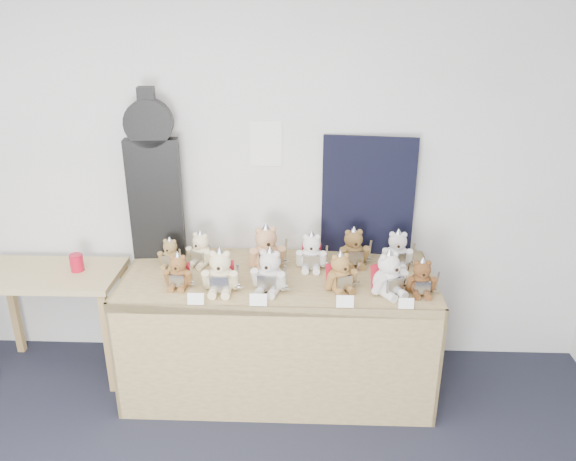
{
  "coord_description": "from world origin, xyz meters",
  "views": [
    {
      "loc": [
        1.03,
        -1.13,
        2.42
      ],
      "look_at": [
        0.91,
        1.97,
        1.17
      ],
      "focal_mm": 35.0,
      "sensor_mm": 36.0,
      "label": 1
    }
  ],
  "objects_px": {
    "teddy_back_end": "(397,251)",
    "teddy_back_left": "(201,250)",
    "teddy_front_end": "(421,279)",
    "teddy_back_right": "(353,249)",
    "teddy_back_centre_right": "(311,253)",
    "teddy_front_far_left": "(179,272)",
    "side_table": "(52,289)",
    "teddy_back_far_left": "(170,254)",
    "teddy_back_centre_left": "(267,250)",
    "teddy_front_left": "(221,273)",
    "teddy_front_centre": "(270,273)",
    "display_table": "(278,306)",
    "guitar_case": "(154,178)",
    "teddy_front_far_right": "(389,275)",
    "red_cup": "(77,263)",
    "teddy_front_right": "(340,274)"
  },
  "relations": [
    {
      "from": "teddy_front_end",
      "to": "teddy_back_right",
      "type": "height_order",
      "value": "teddy_back_right"
    },
    {
      "from": "guitar_case",
      "to": "teddy_front_far_left",
      "type": "relative_size",
      "value": 4.69
    },
    {
      "from": "guitar_case",
      "to": "teddy_front_far_right",
      "type": "height_order",
      "value": "guitar_case"
    },
    {
      "from": "teddy_front_far_right",
      "to": "side_table",
      "type": "bearing_deg",
      "value": 140.56
    },
    {
      "from": "teddy_back_far_left",
      "to": "red_cup",
      "type": "bearing_deg",
      "value": -172.75
    },
    {
      "from": "teddy_back_right",
      "to": "teddy_back_end",
      "type": "xyz_separation_m",
      "value": [
        0.28,
        -0.01,
        -0.0
      ]
    },
    {
      "from": "red_cup",
      "to": "teddy_back_centre_left",
      "type": "relative_size",
      "value": 0.36
    },
    {
      "from": "teddy_front_centre",
      "to": "teddy_back_right",
      "type": "distance_m",
      "value": 0.65
    },
    {
      "from": "display_table",
      "to": "teddy_front_centre",
      "type": "bearing_deg",
      "value": -106.74
    },
    {
      "from": "display_table",
      "to": "teddy_back_right",
      "type": "xyz_separation_m",
      "value": [
        0.49,
        0.26,
        0.29
      ]
    },
    {
      "from": "teddy_back_far_left",
      "to": "teddy_front_centre",
      "type": "bearing_deg",
      "value": -16.97
    },
    {
      "from": "teddy_front_centre",
      "to": "teddy_front_right",
      "type": "bearing_deg",
      "value": 18.57
    },
    {
      "from": "teddy_front_far_left",
      "to": "teddy_back_centre_right",
      "type": "xyz_separation_m",
      "value": [
        0.8,
        0.29,
        0.01
      ]
    },
    {
      "from": "side_table",
      "to": "teddy_back_end",
      "type": "distance_m",
      "value": 2.32
    },
    {
      "from": "teddy_back_centre_left",
      "to": "teddy_back_end",
      "type": "bearing_deg",
      "value": -10.46
    },
    {
      "from": "display_table",
      "to": "guitar_case",
      "type": "xyz_separation_m",
      "value": [
        -0.83,
        0.36,
        0.73
      ]
    },
    {
      "from": "teddy_back_end",
      "to": "teddy_back_left",
      "type": "bearing_deg",
      "value": -176.13
    },
    {
      "from": "teddy_back_centre_right",
      "to": "teddy_back_left",
      "type": "bearing_deg",
      "value": 178.85
    },
    {
      "from": "teddy_back_centre_left",
      "to": "teddy_front_left",
      "type": "bearing_deg",
      "value": -142.21
    },
    {
      "from": "side_table",
      "to": "teddy_front_far_left",
      "type": "height_order",
      "value": "teddy_front_far_left"
    },
    {
      "from": "teddy_front_far_left",
      "to": "teddy_front_end",
      "type": "distance_m",
      "value": 1.45
    },
    {
      "from": "teddy_back_centre_right",
      "to": "teddy_back_right",
      "type": "xyz_separation_m",
      "value": [
        0.28,
        0.07,
        0.0
      ]
    },
    {
      "from": "teddy_back_end",
      "to": "teddy_front_far_right",
      "type": "bearing_deg",
      "value": -102.23
    },
    {
      "from": "teddy_back_centre_left",
      "to": "teddy_back_far_left",
      "type": "distance_m",
      "value": 0.63
    },
    {
      "from": "display_table",
      "to": "teddy_front_far_left",
      "type": "xyz_separation_m",
      "value": [
        -0.59,
        -0.1,
        0.27
      ]
    },
    {
      "from": "teddy_front_right",
      "to": "teddy_front_end",
      "type": "xyz_separation_m",
      "value": [
        0.48,
        -0.04,
        -0.01
      ]
    },
    {
      "from": "display_table",
      "to": "teddy_front_centre",
      "type": "xyz_separation_m",
      "value": [
        -0.04,
        -0.12,
        0.29
      ]
    },
    {
      "from": "side_table",
      "to": "teddy_front_far_right",
      "type": "relative_size",
      "value": 3.07
    },
    {
      "from": "teddy_front_end",
      "to": "teddy_back_right",
      "type": "distance_m",
      "value": 0.54
    },
    {
      "from": "teddy_front_left",
      "to": "teddy_front_end",
      "type": "bearing_deg",
      "value": 0.55
    },
    {
      "from": "teddy_back_end",
      "to": "teddy_back_far_left",
      "type": "bearing_deg",
      "value": -174.91
    },
    {
      "from": "side_table",
      "to": "teddy_back_left",
      "type": "height_order",
      "value": "teddy_back_left"
    },
    {
      "from": "side_table",
      "to": "teddy_back_far_left",
      "type": "distance_m",
      "value": 0.86
    },
    {
      "from": "teddy_front_end",
      "to": "teddy_front_far_left",
      "type": "bearing_deg",
      "value": 178.88
    },
    {
      "from": "side_table",
      "to": "teddy_back_right",
      "type": "xyz_separation_m",
      "value": [
        2.02,
        0.09,
        0.29
      ]
    },
    {
      "from": "teddy_front_left",
      "to": "teddy_back_far_left",
      "type": "distance_m",
      "value": 0.51
    },
    {
      "from": "teddy_front_far_right",
      "to": "teddy_front_end",
      "type": "relative_size",
      "value": 1.23
    },
    {
      "from": "teddy_back_centre_left",
      "to": "teddy_back_centre_right",
      "type": "bearing_deg",
      "value": -12.36
    },
    {
      "from": "teddy_back_right",
      "to": "teddy_back_far_left",
      "type": "relative_size",
      "value": 1.32
    },
    {
      "from": "teddy_back_centre_right",
      "to": "teddy_front_far_right",
      "type": "bearing_deg",
      "value": -34.28
    },
    {
      "from": "side_table",
      "to": "teddy_front_left",
      "type": "relative_size",
      "value": 3.09
    },
    {
      "from": "display_table",
      "to": "teddy_front_far_right",
      "type": "xyz_separation_m",
      "value": [
        0.67,
        -0.13,
        0.29
      ]
    },
    {
      "from": "teddy_back_centre_right",
      "to": "teddy_back_right",
      "type": "relative_size",
      "value": 0.96
    },
    {
      "from": "teddy_back_left",
      "to": "teddy_back_centre_left",
      "type": "bearing_deg",
      "value": 14.13
    },
    {
      "from": "side_table",
      "to": "teddy_back_end",
      "type": "bearing_deg",
      "value": 1.36
    },
    {
      "from": "teddy_front_left",
      "to": "teddy_front_centre",
      "type": "relative_size",
      "value": 1.0
    },
    {
      "from": "teddy_back_centre_left",
      "to": "teddy_back_end",
      "type": "height_order",
      "value": "teddy_back_centre_left"
    },
    {
      "from": "guitar_case",
      "to": "teddy_front_end",
      "type": "bearing_deg",
      "value": -22.35
    },
    {
      "from": "teddy_front_centre",
      "to": "teddy_front_end",
      "type": "xyz_separation_m",
      "value": [
        0.9,
        -0.0,
        -0.02
      ]
    },
    {
      "from": "teddy_front_far_left",
      "to": "teddy_back_centre_left",
      "type": "relative_size",
      "value": 0.73
    }
  ]
}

